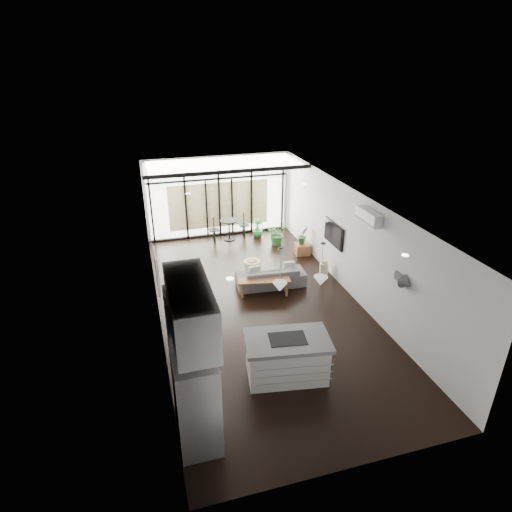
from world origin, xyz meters
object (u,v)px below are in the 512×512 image
sofa (271,273)px  pouf (252,267)px  island (287,358)px  milk_can (324,268)px  console_bench (264,287)px  tv (334,234)px  fridge (197,403)px

sofa → pouf: 0.90m
island → milk_can: island is taller
sofa → console_bench: sofa is taller
tv → pouf: bearing=160.9°
fridge → sofa: bearing=59.9°
console_bench → milk_can: (1.98, 0.56, 0.03)m
tv → console_bench: bearing=-166.4°
fridge → milk_can: (4.41, 4.87, -0.60)m
milk_can → tv: 1.07m
fridge → island: bearing=30.4°
island → console_bench: (0.51, 3.19, -0.22)m
pouf → tv: (2.16, -0.75, 1.10)m
island → pouf: size_ratio=3.34×
fridge → sofa: fridge is taller
milk_can → tv: bearing=-6.7°
fridge → tv: (4.62, 4.85, 0.45)m
milk_can → tv: size_ratio=0.45×
sofa → milk_can: sofa is taller
fridge → sofa: 5.53m
pouf → fridge: bearing=-113.7°
island → fridge: fridge is taller
milk_can → fridge: bearing=-132.1°
milk_can → island: bearing=-123.6°
milk_can → sofa: bearing=-176.2°
sofa → console_bench: bearing=57.1°
pouf → milk_can: bearing=-20.4°
sofa → pouf: (-0.30, 0.83, -0.17)m
fridge → tv: 6.71m
fridge → tv: fridge is taller
fridge → console_bench: (2.43, 4.32, -0.63)m
sofa → milk_can: bearing=-172.7°
console_bench → milk_can: size_ratio=2.79×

